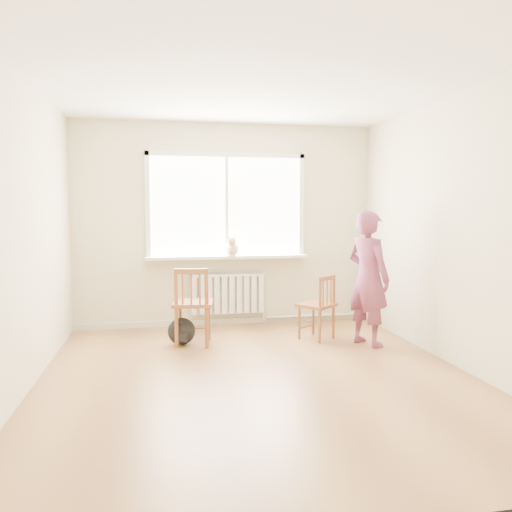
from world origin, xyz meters
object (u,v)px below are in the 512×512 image
chair_left (193,306)px  cat (232,247)px  chair_right (320,307)px  person (368,278)px  backpack (182,331)px

chair_left → cat: cat is taller
chair_right → cat: cat is taller
chair_left → cat: size_ratio=2.20×
chair_left → person: 2.04m
chair_left → backpack: chair_left is taller
chair_right → person: (0.47, -0.33, 0.38)m
chair_left → chair_right: 1.51m
person → cat: (-1.41, 1.15, 0.29)m
chair_right → backpack: size_ratio=2.47×
chair_left → chair_right: (1.51, -0.02, -0.06)m
chair_right → cat: (-0.94, 0.83, 0.67)m
chair_left → person: person is taller
backpack → cat: bearing=47.6°
chair_left → cat: 1.16m
person → backpack: bearing=53.7°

